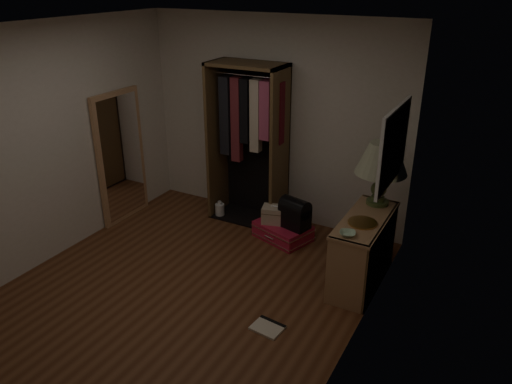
# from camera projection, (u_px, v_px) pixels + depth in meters

# --- Properties ---
(ground) EXTENTS (4.00, 4.00, 0.00)m
(ground) POSITION_uv_depth(u_px,v_px,m) (188.00, 289.00, 5.21)
(ground) COLOR #582E19
(ground) RESTS_ON ground
(room_walls) EXTENTS (3.52, 4.02, 2.60)m
(room_walls) POSITION_uv_depth(u_px,v_px,m) (188.00, 153.00, 4.60)
(room_walls) COLOR beige
(room_walls) RESTS_ON ground
(console_bookshelf) EXTENTS (0.42, 1.12, 0.75)m
(console_bookshelf) POSITION_uv_depth(u_px,v_px,m) (364.00, 247.00, 5.22)
(console_bookshelf) COLOR #A3754F
(console_bookshelf) RESTS_ON ground
(open_wardrobe) EXTENTS (0.97, 0.50, 2.05)m
(open_wardrobe) POSITION_uv_depth(u_px,v_px,m) (249.00, 130.00, 6.24)
(open_wardrobe) COLOR brown
(open_wardrobe) RESTS_ON ground
(floor_mirror) EXTENTS (0.06, 0.80, 1.70)m
(floor_mirror) POSITION_uv_depth(u_px,v_px,m) (121.00, 157.00, 6.41)
(floor_mirror) COLOR tan
(floor_mirror) RESTS_ON ground
(pink_suitcase) EXTENTS (0.77, 0.65, 0.20)m
(pink_suitcase) POSITION_uv_depth(u_px,v_px,m) (283.00, 231.00, 6.15)
(pink_suitcase) COLOR #BC1636
(pink_suitcase) RESTS_ON ground
(train_case) EXTENTS (0.36, 0.29, 0.22)m
(train_case) POSITION_uv_depth(u_px,v_px,m) (275.00, 214.00, 6.11)
(train_case) COLOR #BEAB91
(train_case) RESTS_ON pink_suitcase
(black_bag) EXTENTS (0.39, 0.31, 0.38)m
(black_bag) POSITION_uv_depth(u_px,v_px,m) (295.00, 213.00, 5.96)
(black_bag) COLOR black
(black_bag) RESTS_ON pink_suitcase
(table_lamp) EXTENTS (0.67, 0.67, 0.68)m
(table_lamp) POSITION_uv_depth(u_px,v_px,m) (382.00, 160.00, 5.15)
(table_lamp) COLOR #3D4F26
(table_lamp) RESTS_ON console_bookshelf
(brass_tray) EXTENTS (0.36, 0.36, 0.02)m
(brass_tray) POSITION_uv_depth(u_px,v_px,m) (362.00, 223.00, 4.93)
(brass_tray) COLOR #AB8241
(brass_tray) RESTS_ON console_bookshelf
(ceramic_bowl) EXTENTS (0.19, 0.19, 0.04)m
(ceramic_bowl) POSITION_uv_depth(u_px,v_px,m) (348.00, 234.00, 4.71)
(ceramic_bowl) COLOR #B3D7B4
(ceramic_bowl) RESTS_ON console_bookshelf
(white_jug) EXTENTS (0.13, 0.13, 0.22)m
(white_jug) POSITION_uv_depth(u_px,v_px,m) (220.00, 210.00, 6.72)
(white_jug) COLOR white
(white_jug) RESTS_ON ground
(floor_book) EXTENTS (0.30, 0.26, 0.03)m
(floor_book) POSITION_uv_depth(u_px,v_px,m) (268.00, 327.00, 4.63)
(floor_book) COLOR beige
(floor_book) RESTS_ON ground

